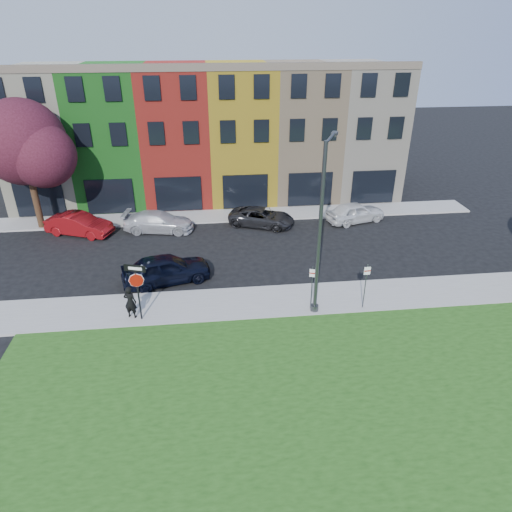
{
  "coord_description": "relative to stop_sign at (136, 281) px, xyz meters",
  "views": [
    {
      "loc": [
        -2.79,
        -16.69,
        12.98
      ],
      "look_at": [
        -0.52,
        4.0,
        2.25
      ],
      "focal_mm": 32.0,
      "sensor_mm": 36.0,
      "label": 1
    }
  ],
  "objects": [
    {
      "name": "rowhouse_block",
      "position": [
        3.82,
        19.1,
        2.75
      ],
      "size": [
        30.0,
        10.12,
        10.0
      ],
      "color": "beige",
      "rests_on": "ground"
    },
    {
      "name": "parking_sign_a",
      "position": [
        8.35,
        -0.01,
        -0.65
      ],
      "size": [
        0.31,
        0.14,
        2.38
      ],
      "rotation": [
        0.0,
        0.0,
        -0.35
      ],
      "color": "#404345",
      "rests_on": "sidewalk_near"
    },
    {
      "name": "man",
      "position": [
        -0.47,
        0.23,
        -1.26
      ],
      "size": [
        0.83,
        0.73,
        1.7
      ],
      "primitive_type": "imported",
      "rotation": [
        0.0,
        0.0,
        2.87
      ],
      "color": "black",
      "rests_on": "sidewalk_near"
    },
    {
      "name": "sidewalk_far",
      "position": [
        3.32,
        12.92,
        -2.18
      ],
      "size": [
        40.0,
        2.4,
        0.12
      ],
      "primitive_type": "cube",
      "color": "gray",
      "rests_on": "ground"
    },
    {
      "name": "street_lamp",
      "position": [
        8.59,
        0.0,
        2.14
      ],
      "size": [
        1.31,
        2.41,
        8.45
      ],
      "rotation": [
        0.0,
        0.0,
        -0.43
      ],
      "color": "#404345",
      "rests_on": "sidewalk_near"
    },
    {
      "name": "parked_car_silver",
      "position": [
        0.02,
        10.78,
        -1.54
      ],
      "size": [
        3.42,
        5.36,
        1.38
      ],
      "primitive_type": "imported",
      "rotation": [
        0.0,
        0.0,
        1.41
      ],
      "color": "#B8B9BE",
      "rests_on": "ground"
    },
    {
      "name": "tree_purple",
      "position": [
        -8.13,
        12.22,
        3.67
      ],
      "size": [
        6.62,
        5.79,
        8.69
      ],
      "color": "black",
      "rests_on": "sidewalk_far"
    },
    {
      "name": "sedan_near",
      "position": [
        1.01,
        3.67,
        -1.41
      ],
      "size": [
        4.27,
        5.77,
        1.64
      ],
      "primitive_type": "imported",
      "rotation": [
        0.0,
        0.0,
        1.82
      ],
      "color": "black",
      "rests_on": "ground"
    },
    {
      "name": "parked_car_white",
      "position": [
        14.0,
        10.9,
        -1.51
      ],
      "size": [
        4.0,
        5.2,
        1.46
      ],
      "primitive_type": "imported",
      "rotation": [
        0.0,
        0.0,
        1.85
      ],
      "color": "silver",
      "rests_on": "ground"
    },
    {
      "name": "ground",
      "position": [
        6.32,
        -2.08,
        -2.24
      ],
      "size": [
        120.0,
        120.0,
        0.0
      ],
      "primitive_type": "plane",
      "color": "black",
      "rests_on": "ground"
    },
    {
      "name": "stop_sign",
      "position": [
        0.0,
        0.0,
        0.0
      ],
      "size": [
        1.02,
        0.34,
        2.97
      ],
      "rotation": [
        0.0,
        0.0,
        -0.29
      ],
      "color": "black",
      "rests_on": "sidewalk_near"
    },
    {
      "name": "sidewalk_near",
      "position": [
        8.32,
        0.92,
        -2.18
      ],
      "size": [
        40.0,
        3.0,
        0.12
      ],
      "primitive_type": "cube",
      "color": "gray",
      "rests_on": "ground"
    },
    {
      "name": "parked_car_red",
      "position": [
        -5.29,
        10.78,
        -1.5
      ],
      "size": [
        4.52,
        5.52,
        1.48
      ],
      "primitive_type": "imported",
      "rotation": [
        0.0,
        0.0,
        1.21
      ],
      "color": "maroon",
      "rests_on": "ground"
    },
    {
      "name": "parking_sign_b",
      "position": [
        10.99,
        -0.19,
        -0.6
      ],
      "size": [
        0.32,
        0.08,
        2.46
      ],
      "rotation": [
        0.0,
        0.0,
        0.03
      ],
      "color": "#404345",
      "rests_on": "sidewalk_near"
    },
    {
      "name": "parked_car_dark",
      "position": [
        7.19,
        10.95,
        -1.6
      ],
      "size": [
        5.27,
        6.04,
        1.28
      ],
      "primitive_type": "imported",
      "rotation": [
        0.0,
        0.0,
        1.19
      ],
      "color": "black",
      "rests_on": "ground"
    }
  ]
}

